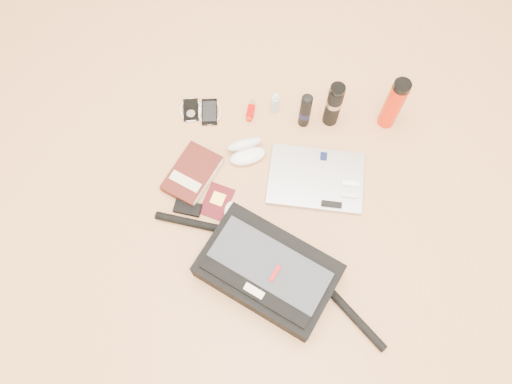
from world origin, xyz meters
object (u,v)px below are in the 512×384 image
Objects in this scene: messenger_bag at (267,271)px; laptop at (316,179)px; book at (193,174)px; thermos_red at (394,104)px; thermos_black at (334,105)px.

laptop is (0.14, 0.39, -0.05)m from messenger_bag.
laptop is at bearing 27.26° from book.
book is (-0.34, 0.35, -0.04)m from messenger_bag.
book is 1.00× the size of thermos_red.
thermos_black is at bearing 83.04° from laptop.
messenger_bag reaches higher than laptop.
laptop is 0.30m from thermos_black.
messenger_bag is at bearing -24.28° from book.
messenger_bag is 0.48m from book.
thermos_red is (0.74, 0.35, 0.11)m from book.
thermos_black reaches higher than laptop.
thermos_black is (0.17, 0.67, 0.06)m from messenger_bag.
thermos_red is (0.40, 0.69, 0.07)m from messenger_bag.
thermos_red reaches higher than laptop.
messenger_bag reaches higher than book.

